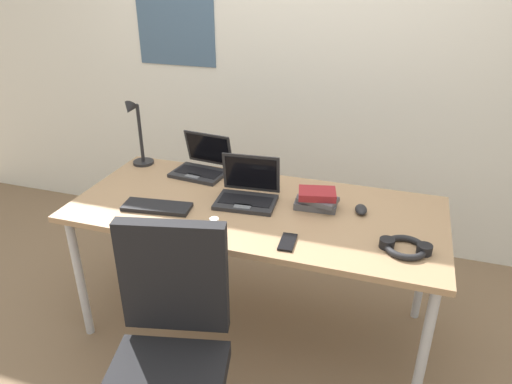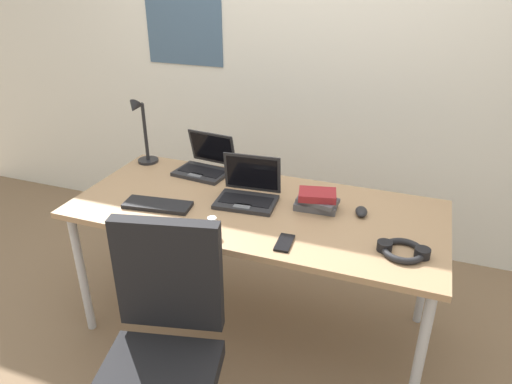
{
  "view_description": "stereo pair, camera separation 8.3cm",
  "coord_description": "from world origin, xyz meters",
  "px_view_note": "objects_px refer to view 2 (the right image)",
  "views": [
    {
      "loc": [
        0.63,
        -1.94,
        1.83
      ],
      "look_at": [
        0.0,
        0.0,
        0.82
      ],
      "focal_mm": 33.26,
      "sensor_mm": 36.0,
      "label": 1
    },
    {
      "loc": [
        0.71,
        -1.92,
        1.83
      ],
      "look_at": [
        0.0,
        0.0,
        0.82
      ],
      "focal_mm": 33.26,
      "sensor_mm": 36.0,
      "label": 2
    }
  ],
  "objects_px": {
    "desk_lamp": "(142,132)",
    "book_stack": "(317,200)",
    "laptop_center": "(248,193)",
    "pill_bottle": "(212,225)",
    "headphones": "(403,250)",
    "external_keyboard": "(158,205)",
    "cell_phone": "(284,243)",
    "computer_mouse": "(361,212)",
    "office_chair": "(163,371)",
    "laptop_back_right": "(205,165)"
  },
  "relations": [
    {
      "from": "external_keyboard",
      "to": "headphones",
      "type": "bearing_deg",
      "value": -7.65
    },
    {
      "from": "external_keyboard",
      "to": "office_chair",
      "type": "height_order",
      "value": "office_chair"
    },
    {
      "from": "external_keyboard",
      "to": "book_stack",
      "type": "relative_size",
      "value": 1.55
    },
    {
      "from": "external_keyboard",
      "to": "computer_mouse",
      "type": "distance_m",
      "value": 0.98
    },
    {
      "from": "laptop_center",
      "to": "cell_phone",
      "type": "relative_size",
      "value": 2.28
    },
    {
      "from": "pill_bottle",
      "to": "computer_mouse",
      "type": "bearing_deg",
      "value": 34.04
    },
    {
      "from": "laptop_center",
      "to": "pill_bottle",
      "type": "height_order",
      "value": "laptop_center"
    },
    {
      "from": "external_keyboard",
      "to": "headphones",
      "type": "xyz_separation_m",
      "value": [
        1.16,
        -0.01,
        0.01
      ]
    },
    {
      "from": "laptop_back_right",
      "to": "computer_mouse",
      "type": "distance_m",
      "value": 0.93
    },
    {
      "from": "laptop_center",
      "to": "external_keyboard",
      "type": "height_order",
      "value": "laptop_center"
    },
    {
      "from": "pill_bottle",
      "to": "office_chair",
      "type": "height_order",
      "value": "office_chair"
    },
    {
      "from": "office_chair",
      "to": "external_keyboard",
      "type": "bearing_deg",
      "value": 119.85
    },
    {
      "from": "pill_bottle",
      "to": "book_stack",
      "type": "bearing_deg",
      "value": 45.55
    },
    {
      "from": "book_stack",
      "to": "laptop_center",
      "type": "bearing_deg",
      "value": -173.63
    },
    {
      "from": "computer_mouse",
      "to": "headphones",
      "type": "distance_m",
      "value": 0.35
    },
    {
      "from": "desk_lamp",
      "to": "book_stack",
      "type": "height_order",
      "value": "desk_lamp"
    },
    {
      "from": "laptop_center",
      "to": "office_chair",
      "type": "bearing_deg",
      "value": -92.3
    },
    {
      "from": "computer_mouse",
      "to": "headphones",
      "type": "xyz_separation_m",
      "value": [
        0.21,
        -0.27,
        -0.0
      ]
    },
    {
      "from": "desk_lamp",
      "to": "pill_bottle",
      "type": "distance_m",
      "value": 0.93
    },
    {
      "from": "book_stack",
      "to": "office_chair",
      "type": "distance_m",
      "value": 1.03
    },
    {
      "from": "desk_lamp",
      "to": "computer_mouse",
      "type": "bearing_deg",
      "value": -7.86
    },
    {
      "from": "headphones",
      "to": "book_stack",
      "type": "xyz_separation_m",
      "value": [
        -0.43,
        0.26,
        0.03
      ]
    },
    {
      "from": "headphones",
      "to": "pill_bottle",
      "type": "relative_size",
      "value": 2.71
    },
    {
      "from": "desk_lamp",
      "to": "cell_phone",
      "type": "distance_m",
      "value": 1.18
    },
    {
      "from": "laptop_back_right",
      "to": "pill_bottle",
      "type": "bearing_deg",
      "value": -61.53
    },
    {
      "from": "external_keyboard",
      "to": "book_stack",
      "type": "distance_m",
      "value": 0.77
    },
    {
      "from": "desk_lamp",
      "to": "book_stack",
      "type": "bearing_deg",
      "value": -10.13
    },
    {
      "from": "headphones",
      "to": "laptop_center",
      "type": "bearing_deg",
      "value": 164.02
    },
    {
      "from": "laptop_back_right",
      "to": "cell_phone",
      "type": "distance_m",
      "value": 0.86
    },
    {
      "from": "laptop_center",
      "to": "cell_phone",
      "type": "height_order",
      "value": "laptop_center"
    },
    {
      "from": "cell_phone",
      "to": "headphones",
      "type": "distance_m",
      "value": 0.49
    },
    {
      "from": "laptop_back_right",
      "to": "laptop_center",
      "type": "height_order",
      "value": "laptop_center"
    },
    {
      "from": "laptop_back_right",
      "to": "book_stack",
      "type": "distance_m",
      "value": 0.73
    },
    {
      "from": "laptop_back_right",
      "to": "office_chair",
      "type": "height_order",
      "value": "office_chair"
    },
    {
      "from": "computer_mouse",
      "to": "cell_phone",
      "type": "distance_m",
      "value": 0.45
    },
    {
      "from": "laptop_center",
      "to": "office_chair",
      "type": "xyz_separation_m",
      "value": [
        -0.03,
        -0.84,
        -0.39
      ]
    },
    {
      "from": "laptop_back_right",
      "to": "book_stack",
      "type": "xyz_separation_m",
      "value": [
        0.7,
        -0.21,
        0.0
      ]
    },
    {
      "from": "laptop_center",
      "to": "pill_bottle",
      "type": "xyz_separation_m",
      "value": [
        -0.03,
        -0.35,
        -0.0
      ]
    },
    {
      "from": "external_keyboard",
      "to": "cell_phone",
      "type": "xyz_separation_m",
      "value": [
        0.68,
        -0.1,
        -0.01
      ]
    },
    {
      "from": "headphones",
      "to": "office_chair",
      "type": "relative_size",
      "value": 0.22
    },
    {
      "from": "computer_mouse",
      "to": "book_stack",
      "type": "relative_size",
      "value": 0.45
    },
    {
      "from": "cell_phone",
      "to": "office_chair",
      "type": "bearing_deg",
      "value": -125.2
    },
    {
      "from": "pill_bottle",
      "to": "office_chair",
      "type": "distance_m",
      "value": 0.62
    },
    {
      "from": "desk_lamp",
      "to": "office_chair",
      "type": "xyz_separation_m",
      "value": [
        0.71,
        -1.07,
        -0.54
      ]
    },
    {
      "from": "headphones",
      "to": "office_chair",
      "type": "height_order",
      "value": "office_chair"
    },
    {
      "from": "computer_mouse",
      "to": "pill_bottle",
      "type": "bearing_deg",
      "value": -157.5
    },
    {
      "from": "laptop_center",
      "to": "cell_phone",
      "type": "bearing_deg",
      "value": -47.6
    },
    {
      "from": "pill_bottle",
      "to": "book_stack",
      "type": "xyz_separation_m",
      "value": [
        0.38,
        0.38,
        0.0
      ]
    },
    {
      "from": "computer_mouse",
      "to": "laptop_back_right",
      "type": "bearing_deg",
      "value": 156.28
    },
    {
      "from": "pill_bottle",
      "to": "cell_phone",
      "type": "bearing_deg",
      "value": 4.99
    }
  ]
}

